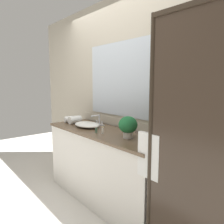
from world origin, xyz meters
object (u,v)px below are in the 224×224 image
(rolled_towel_middle, at_px, (75,120))
(sink_basin, at_px, (87,125))
(faucet, at_px, (99,122))
(amenity_bottle_shampoo, at_px, (96,130))
(amenity_bottle_body_wash, at_px, (103,130))
(amenity_bottle_lotion, at_px, (152,141))
(rolled_towel_near_edge, at_px, (71,119))
(potted_plant, at_px, (128,126))

(rolled_towel_middle, bearing_deg, sink_basin, -0.55)
(sink_basin, xyz_separation_m, faucet, (-0.00, 0.19, 0.02))
(amenity_bottle_shampoo, bearing_deg, amenity_bottle_body_wash, 17.17)
(amenity_bottle_lotion, bearing_deg, amenity_bottle_shampoo, -170.92)
(amenity_bottle_body_wash, height_order, rolled_towel_middle, rolled_towel_middle)
(faucet, bearing_deg, amenity_bottle_body_wash, -31.27)
(rolled_towel_near_edge, bearing_deg, sink_basin, -1.34)
(amenity_bottle_lotion, xyz_separation_m, amenity_bottle_shampoo, (-0.74, -0.12, -0.01))
(amenity_bottle_body_wash, relative_size, rolled_towel_middle, 0.49)
(amenity_bottle_body_wash, xyz_separation_m, rolled_towel_middle, (-0.76, 0.08, 0.01))
(amenity_bottle_lotion, bearing_deg, sink_basin, -179.13)
(potted_plant, relative_size, rolled_towel_near_edge, 1.19)
(amenity_bottle_shampoo, distance_m, rolled_towel_near_edge, 0.79)
(rolled_towel_near_edge, bearing_deg, rolled_towel_middle, -3.65)
(sink_basin, bearing_deg, amenity_bottle_body_wash, -9.69)
(potted_plant, bearing_deg, sink_basin, -178.62)
(faucet, bearing_deg, rolled_towel_near_edge, -157.47)
(potted_plant, bearing_deg, amenity_bottle_body_wash, -163.83)
(amenity_bottle_lotion, height_order, rolled_towel_near_edge, rolled_towel_near_edge)
(rolled_towel_middle, bearing_deg, amenity_bottle_shampoo, -8.96)
(amenity_bottle_lotion, height_order, amenity_bottle_body_wash, amenity_bottle_body_wash)
(amenity_bottle_body_wash, bearing_deg, amenity_bottle_shampoo, -162.83)
(sink_basin, height_order, rolled_towel_middle, rolled_towel_middle)
(amenity_bottle_body_wash, bearing_deg, rolled_towel_near_edge, 174.45)
(potted_plant, bearing_deg, amenity_bottle_shampoo, -163.61)
(amenity_bottle_lotion, height_order, rolled_towel_middle, rolled_towel_middle)
(amenity_bottle_body_wash, bearing_deg, potted_plant, 16.17)
(amenity_bottle_lotion, distance_m, rolled_towel_middle, 1.41)
(rolled_towel_near_edge, height_order, rolled_towel_middle, rolled_towel_middle)
(faucet, height_order, amenity_bottle_body_wash, faucet)
(faucet, relative_size, rolled_towel_near_edge, 0.86)
(amenity_bottle_body_wash, distance_m, amenity_bottle_shampoo, 0.09)
(amenity_bottle_body_wash, relative_size, rolled_towel_near_edge, 0.44)
(potted_plant, distance_m, rolled_towel_middle, 1.08)
(potted_plant, distance_m, amenity_bottle_lotion, 0.35)
(amenity_bottle_lotion, bearing_deg, rolled_towel_near_edge, -179.76)
(potted_plant, height_order, rolled_towel_near_edge, potted_plant)
(amenity_bottle_body_wash, bearing_deg, faucet, 148.73)
(potted_plant, xyz_separation_m, rolled_towel_middle, (-1.08, -0.02, -0.08))
(sink_basin, distance_m, amenity_bottle_body_wash, 0.44)
(rolled_towel_near_edge, bearing_deg, amenity_bottle_body_wash, -5.55)
(amenity_bottle_body_wash, distance_m, rolled_towel_middle, 0.76)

